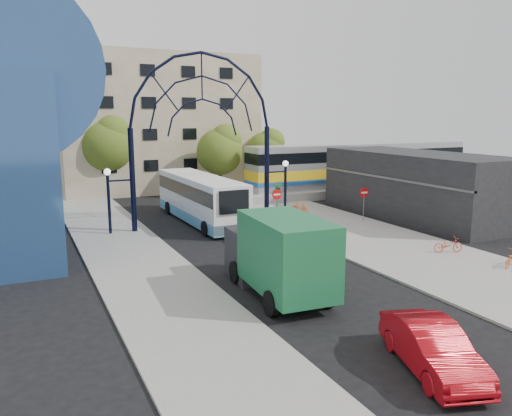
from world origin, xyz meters
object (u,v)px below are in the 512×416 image
do_not_enter_sign (364,196)px  bike_far_a (448,245)px  bike_near_b (300,208)px  tree_north_a (221,149)px  bike_far_c (511,258)px  stop_sign (277,198)px  bike_near_a (300,209)px  tree_north_c (267,149)px  tree_north_b (107,143)px  black_suv (269,237)px  train_car (362,164)px  red_sedan (432,348)px  sandwich_board (334,231)px  gateway_arch (202,104)px  city_bus (200,198)px  green_truck (277,254)px  street_name_sign (278,194)px

do_not_enter_sign → bike_far_a: size_ratio=1.49×
bike_near_b → tree_north_a: bearing=81.2°
bike_near_b → bike_far_c: bearing=-97.5°
do_not_enter_sign → bike_far_a: (-1.11, -9.16, -1.42)m
stop_sign → bike_near_b: stop_sign is taller
bike_far_c → bike_near_a: bearing=-11.9°
bike_near_a → tree_north_c: bearing=54.8°
stop_sign → bike_far_c: size_ratio=1.55×
tree_north_c → bike_far_c: bearing=-92.6°
stop_sign → tree_north_c: bearing=65.3°
tree_north_b → black_suv: tree_north_b is taller
tree_north_c → bike_far_a: bearing=-94.7°
train_car → tree_north_b: size_ratio=3.14×
tree_north_a → red_sedan: (-6.93, -34.55, -3.84)m
stop_sign → sandwich_board: (0.80, -6.02, -1.25)m
gateway_arch → train_car: 22.27m
gateway_arch → tree_north_c: (12.12, 13.93, -4.28)m
train_car → bike_near_b: (-12.10, -8.01, -2.24)m
tree_north_b → bike_far_c: tree_north_b is taller
bike_far_a → black_suv: bearing=75.7°
bike_far_c → gateway_arch: bearing=11.4°
stop_sign → do_not_enter_sign: bearing=-17.9°
tree_north_a → bike_near_b: size_ratio=3.86×
do_not_enter_sign → black_suv: do_not_enter_sign is taller
sandwich_board → city_bus: (-5.36, 9.54, 1.03)m
stop_sign → do_not_enter_sign: 6.51m
do_not_enter_sign → green_truck: (-12.87, -10.51, -0.17)m
black_suv → red_sedan: bearing=-104.5°
stop_sign → bike_far_c: 15.76m
tree_north_c → bike_near_a: bearing=-106.8°
sandwich_board → do_not_enter_sign: bearing=36.7°
stop_sign → sandwich_board: size_ratio=2.53×
city_bus → bike_near_a: city_bus is taller
bike_near_b → stop_sign: bearing=-164.6°
red_sedan → city_bus: bearing=105.3°
sandwich_board → train_car: bearing=48.1°
train_car → bike_near_b: 14.68m
street_name_sign → green_truck: (-7.07, -13.11, -0.33)m
red_sedan → street_name_sign: bearing=92.0°
bike_near_a → bike_near_b: (-0.02, -0.01, 0.07)m
bike_far_c → black_suv: bearing=24.1°
street_name_sign → tree_north_a: tree_north_a is taller
sandwich_board → bike_far_a: 6.69m
black_suv → stop_sign: bearing=51.7°
street_name_sign → black_suv: (-3.80, -6.02, -1.49)m
green_truck → tree_north_c: bearing=68.0°
bike_near_b → bike_near_a: bearing=10.2°
tree_north_b → bike_near_a: (11.80, -15.93, -4.67)m
tree_north_b → black_suv: (5.28, -23.35, -4.63)m
green_truck → bike_near_b: (9.78, 14.50, -1.14)m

